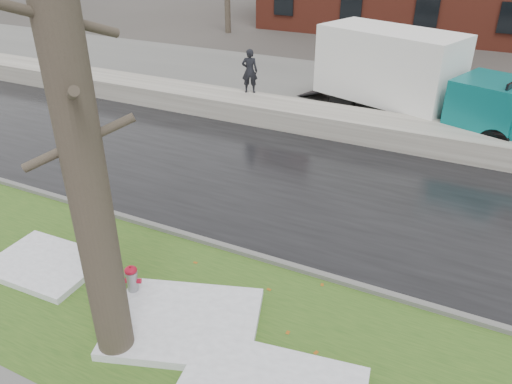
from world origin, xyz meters
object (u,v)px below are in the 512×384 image
at_px(tree, 81,148).
at_px(worker, 250,71).
at_px(fire_hydrant, 132,280).
at_px(box_truck, 413,77).

height_order(tree, worker, tree).
bearing_deg(fire_hydrant, tree, -87.47).
bearing_deg(worker, fire_hydrant, 84.16).
relative_size(fire_hydrant, tree, 0.10).
relative_size(box_truck, worker, 5.82).
bearing_deg(box_truck, worker, -146.78).
relative_size(tree, worker, 4.59).
xyz_separation_m(fire_hydrant, worker, (-2.81, 10.45, 1.13)).
height_order(box_truck, worker, box_truck).
bearing_deg(worker, tree, 85.44).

